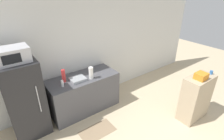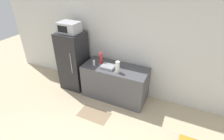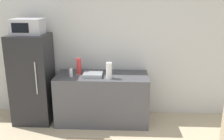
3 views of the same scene
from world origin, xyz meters
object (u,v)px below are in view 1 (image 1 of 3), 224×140
(bottle_tall, at_px, (64,76))
(bottle_short, at_px, (62,83))
(jar, at_px, (211,72))
(refrigerator, at_px, (25,100))
(basket, at_px, (201,76))
(microwave, at_px, (13,55))
(paper_towel_roll, at_px, (91,73))

(bottle_tall, bearing_deg, bottle_short, -122.23)
(bottle_short, relative_size, jar, 1.85)
(refrigerator, distance_m, basket, 3.55)
(refrigerator, relative_size, bottle_tall, 5.53)
(refrigerator, bearing_deg, jar, -27.91)
(microwave, distance_m, paper_towel_roll, 1.57)
(bottle_tall, bearing_deg, basket, -40.19)
(bottle_short, distance_m, jar, 3.20)
(microwave, bearing_deg, jar, -27.89)
(basket, bearing_deg, refrigerator, 149.40)
(bottle_tall, distance_m, bottle_short, 0.22)
(microwave, xyz_separation_m, paper_towel_roll, (1.39, -0.16, -0.71))
(bottle_short, bearing_deg, jar, -32.25)
(microwave, relative_size, basket, 2.14)
(refrigerator, xyz_separation_m, basket, (3.04, -1.80, 0.32))
(refrigerator, distance_m, bottle_tall, 0.87)
(basket, height_order, paper_towel_roll, basket)
(microwave, distance_m, jar, 3.94)
(paper_towel_roll, bearing_deg, bottle_short, 175.65)
(bottle_tall, xyz_separation_m, paper_towel_roll, (0.55, -0.22, -0.01))
(bottle_tall, bearing_deg, microwave, -175.78)
(microwave, relative_size, jar, 6.43)
(microwave, distance_m, bottle_tall, 1.10)
(bottle_tall, height_order, bottle_short, bottle_tall)
(jar, bearing_deg, microwave, 152.11)
(bottle_tall, relative_size, bottle_short, 1.96)
(bottle_tall, bearing_deg, jar, -35.93)
(refrigerator, bearing_deg, bottle_short, -8.78)
(basket, bearing_deg, bottle_tall, 139.81)
(jar, bearing_deg, basket, 177.23)
(refrigerator, bearing_deg, basket, -30.60)
(jar, bearing_deg, refrigerator, 152.09)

